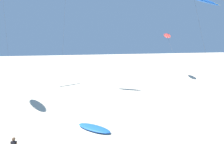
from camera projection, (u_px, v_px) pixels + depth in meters
name	position (u px, v px, depth m)	size (l,w,h in m)	color
flying_kite_1	(167.00, 36.00, 54.51)	(5.23, 13.39, 9.42)	red
grounded_kite_0	(94.00, 128.00, 21.34)	(2.67, 3.73, 0.30)	blue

